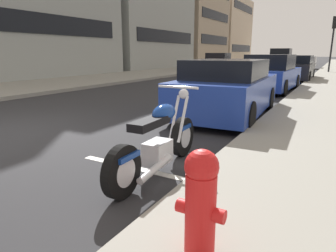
{
  "coord_description": "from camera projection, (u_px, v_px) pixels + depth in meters",
  "views": [
    {
      "loc": [
        -3.1,
        -5.5,
        1.56
      ],
      "look_at": [
        0.4,
        -3.52,
        0.55
      ],
      "focal_mm": 31.51,
      "sensor_mm": 36.0,
      "label": 1
    }
  ],
  "objects": [
    {
      "name": "sidewalk_far_curb",
      "position": [
        121.0,
        77.0,
        18.86
      ],
      "size": [
        120.0,
        5.0,
        0.14
      ],
      "primitive_type": "cube",
      "color": "gray",
      "rests_on": "ground"
    },
    {
      "name": "parking_stall_stripe",
      "position": [
        147.0,
        171.0,
        3.99
      ],
      "size": [
        0.12,
        2.2,
        0.01
      ],
      "primitive_type": "cube",
      "color": "silver",
      "rests_on": "ground"
    },
    {
      "name": "parked_motorcycle",
      "position": [
        159.0,
        142.0,
        3.86
      ],
      "size": [
        2.16,
        0.62,
        1.1
      ],
      "rotation": [
        0.0,
        0.0,
        0.03
      ],
      "color": "black",
      "rests_on": "ground"
    },
    {
      "name": "parked_car_near_corner",
      "position": [
        228.0,
        89.0,
        7.32
      ],
      "size": [
        4.13,
        1.98,
        1.4
      ],
      "rotation": [
        0.0,
        0.0,
        0.05
      ],
      "color": "navy",
      "rests_on": "ground"
    },
    {
      "name": "parked_car_behind_motorcycle",
      "position": [
        270.0,
        74.0,
        12.16
      ],
      "size": [
        4.13,
        1.93,
        1.49
      ],
      "rotation": [
        0.0,
        0.0,
        -0.04
      ],
      "color": "navy",
      "rests_on": "ground"
    },
    {
      "name": "parked_car_at_intersection",
      "position": [
        296.0,
        68.0,
        16.87
      ],
      "size": [
        4.28,
        1.83,
        1.42
      ],
      "rotation": [
        0.0,
        0.0,
        0.0
      ],
      "color": "black",
      "rests_on": "ground"
    },
    {
      "name": "crossing_truck",
      "position": [
        287.0,
        59.0,
        30.2
      ],
      "size": [
        2.08,
        4.9,
        1.98
      ],
      "rotation": [
        0.0,
        0.0,
        1.57
      ],
      "color": "#B7B7BC",
      "rests_on": "ground"
    },
    {
      "name": "car_opposite_curb",
      "position": [
        218.0,
        63.0,
        25.11
      ],
      "size": [
        4.79,
        2.13,
        1.54
      ],
      "rotation": [
        0.0,
        0.0,
        3.22
      ],
      "color": "#AD1919",
      "rests_on": "ground"
    },
    {
      "name": "fire_hydrant",
      "position": [
        201.0,
        200.0,
        2.05
      ],
      "size": [
        0.24,
        0.36,
        0.79
      ],
      "color": "red",
      "rests_on": "sidewalk_near_curb"
    },
    {
      "name": "traffic_signal_near_corner",
      "position": [
        333.0,
        32.0,
        21.8
      ],
      "size": [
        0.36,
        0.28,
        4.0
      ],
      "color": "black",
      "rests_on": "sidewalk_near_curb"
    },
    {
      "name": "townhouse_far_uphill",
      "position": [
        185.0,
        9.0,
        39.46
      ],
      "size": [
        10.88,
        8.88,
        14.41
      ],
      "color": "tan",
      "rests_on": "ground"
    },
    {
      "name": "townhouse_mid_block",
      "position": [
        212.0,
        31.0,
        50.89
      ],
      "size": [
        12.27,
        10.84,
        10.27
      ],
      "color": "beige",
      "rests_on": "ground"
    }
  ]
}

